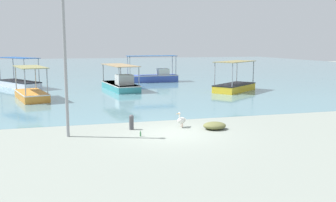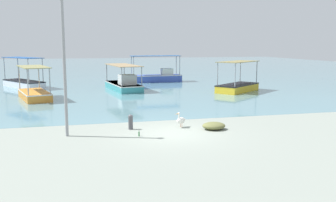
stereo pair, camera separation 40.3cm
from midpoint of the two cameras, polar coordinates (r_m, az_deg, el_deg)
ground at (r=17.71m, az=0.00°, el=-4.98°), size 120.00×120.00×0.00m
harbor_water at (r=64.90m, az=-11.11°, el=4.88°), size 110.00×90.00×0.00m
fishing_boat_center at (r=41.54m, az=-2.57°, el=3.80°), size 5.71×1.83×2.88m
fishing_boat_near_right at (r=38.57m, az=-22.00°, el=2.67°), size 4.42×5.56×2.89m
fishing_boat_far_right at (r=33.60m, az=9.75°, el=2.34°), size 4.90×4.45×2.66m
fishing_boat_outer at (r=30.14m, az=-20.45°, el=1.13°), size 2.96×5.07×2.49m
fishing_boat_far_left at (r=34.31m, az=-7.55°, el=2.59°), size 2.92×6.28×2.27m
pelican at (r=18.92m, az=1.46°, el=-2.92°), size 0.72×0.55×0.80m
lamp_post at (r=17.31m, az=-16.07°, el=6.23°), size 0.28×0.28×6.36m
mooring_bollard at (r=18.54m, az=-6.22°, el=-3.13°), size 0.24×0.24×0.75m
net_pile at (r=18.67m, az=6.50°, el=-3.74°), size 1.15×0.98×0.36m
glass_bottle at (r=17.22m, az=-4.88°, el=-5.04°), size 0.07×0.07×0.27m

